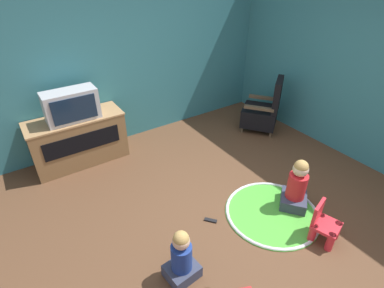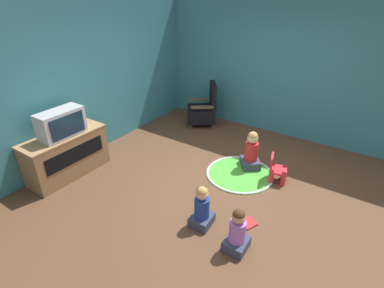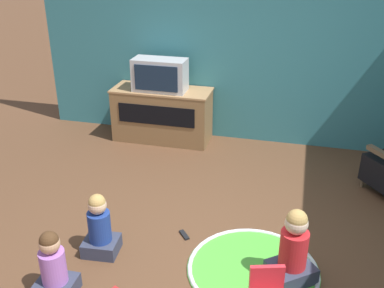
{
  "view_description": "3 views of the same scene",
  "coord_description": "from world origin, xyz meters",
  "px_view_note": "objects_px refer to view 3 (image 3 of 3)",
  "views": [
    {
      "loc": [
        -1.93,
        -1.85,
        2.68
      ],
      "look_at": [
        -0.3,
        0.59,
        0.83
      ],
      "focal_mm": 28.0,
      "sensor_mm": 36.0,
      "label": 1
    },
    {
      "loc": [
        -3.62,
        -1.89,
        2.87
      ],
      "look_at": [
        -0.35,
        0.31,
        0.76
      ],
      "focal_mm": 28.0,
      "sensor_mm": 36.0,
      "label": 2
    },
    {
      "loc": [
        0.61,
        -3.28,
        2.64
      ],
      "look_at": [
        -0.36,
        0.51,
        0.8
      ],
      "focal_mm": 42.0,
      "sensor_mm": 36.0,
      "label": 3
    }
  ],
  "objects_px": {
    "television": "(160,75)",
    "remote_control": "(184,235)",
    "tv_cabinet": "(162,114)",
    "child_watching_left": "(54,268)",
    "child_watching_center": "(100,228)",
    "child_watching_right": "(293,251)"
  },
  "relations": [
    {
      "from": "child_watching_left",
      "to": "remote_control",
      "type": "height_order",
      "value": "child_watching_left"
    },
    {
      "from": "television",
      "to": "remote_control",
      "type": "distance_m",
      "value": 2.42
    },
    {
      "from": "child_watching_left",
      "to": "television",
      "type": "bearing_deg",
      "value": 90.0
    },
    {
      "from": "tv_cabinet",
      "to": "television",
      "type": "xyz_separation_m",
      "value": [
        0.0,
        -0.05,
        0.57
      ]
    },
    {
      "from": "child_watching_center",
      "to": "remote_control",
      "type": "relative_size",
      "value": 4.21
    },
    {
      "from": "television",
      "to": "remote_control",
      "type": "relative_size",
      "value": 4.92
    },
    {
      "from": "child_watching_center",
      "to": "child_watching_right",
      "type": "xyz_separation_m",
      "value": [
        1.69,
        0.06,
        0.04
      ]
    },
    {
      "from": "television",
      "to": "child_watching_right",
      "type": "relative_size",
      "value": 1.03
    },
    {
      "from": "child_watching_center",
      "to": "remote_control",
      "type": "xyz_separation_m",
      "value": [
        0.67,
        0.42,
        -0.25
      ]
    },
    {
      "from": "tv_cabinet",
      "to": "child_watching_left",
      "type": "relative_size",
      "value": 2.23
    },
    {
      "from": "child_watching_center",
      "to": "remote_control",
      "type": "bearing_deg",
      "value": 27.02
    },
    {
      "from": "television",
      "to": "remote_control",
      "type": "height_order",
      "value": "television"
    },
    {
      "from": "tv_cabinet",
      "to": "television",
      "type": "distance_m",
      "value": 0.57
    },
    {
      "from": "tv_cabinet",
      "to": "remote_control",
      "type": "bearing_deg",
      "value": -67.22
    },
    {
      "from": "tv_cabinet",
      "to": "child_watching_center",
      "type": "xyz_separation_m",
      "value": [
        0.22,
        -2.52,
        -0.12
      ]
    },
    {
      "from": "tv_cabinet",
      "to": "child_watching_right",
      "type": "distance_m",
      "value": 3.12
    },
    {
      "from": "tv_cabinet",
      "to": "child_watching_left",
      "type": "xyz_separation_m",
      "value": [
        0.1,
        -3.1,
        -0.12
      ]
    },
    {
      "from": "remote_control",
      "to": "child_watching_center",
      "type": "bearing_deg",
      "value": 82.53
    },
    {
      "from": "remote_control",
      "to": "tv_cabinet",
      "type": "bearing_deg",
      "value": -16.77
    },
    {
      "from": "television",
      "to": "remote_control",
      "type": "xyz_separation_m",
      "value": [
        0.88,
        -2.05,
        -0.94
      ]
    },
    {
      "from": "television",
      "to": "child_watching_left",
      "type": "xyz_separation_m",
      "value": [
        0.1,
        -3.05,
        -0.69
      ]
    },
    {
      "from": "child_watching_left",
      "to": "remote_control",
      "type": "bearing_deg",
      "value": 49.75
    }
  ]
}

